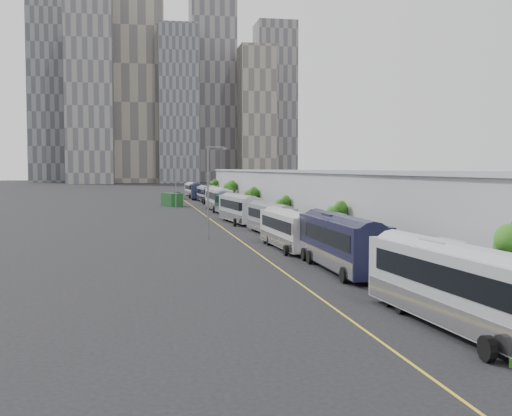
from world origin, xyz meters
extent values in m
plane|color=black|center=(0.00, 0.00, 0.00)|extent=(800.00, 800.00, 0.00)
cube|color=gray|center=(9.00, 55.00, 0.06)|extent=(10.00, 170.00, 0.12)
cube|color=gold|center=(-1.50, 55.00, 0.01)|extent=(0.12, 160.00, 0.02)
cube|color=gray|center=(13.00, 55.00, 3.40)|extent=(12.00, 160.00, 6.80)
cube|color=gray|center=(13.00, 55.00, 5.85)|extent=(12.45, 160.40, 2.57)
cube|color=gray|center=(7.10, 55.00, 7.00)|extent=(0.30, 160.00, 0.40)
cube|color=slate|center=(-35.00, 300.00, 47.50)|extent=(22.00, 22.00, 95.00)
cube|color=gray|center=(-12.00, 320.00, 60.00)|extent=(26.00, 24.00, 120.00)
cube|color=slate|center=(8.00, 310.00, 40.00)|extent=(20.00, 20.00, 80.00)
cube|color=slate|center=(28.00, 330.00, 52.50)|extent=(24.00, 24.00, 105.00)
cube|color=gray|center=(48.00, 305.00, 35.00)|extent=(18.00, 18.00, 70.00)
cube|color=slate|center=(-55.00, 340.00, 55.00)|extent=(28.00, 26.00, 110.00)
cube|color=slate|center=(65.00, 340.00, 45.00)|extent=(22.00, 22.00, 90.00)
cube|color=#A2A6AC|center=(2.77, 4.65, 1.99)|extent=(3.72, 13.59, 3.25)
cube|color=black|center=(2.77, 4.44, 2.57)|extent=(3.65, 11.99, 1.11)
cube|color=silver|center=(2.77, 4.65, 0.95)|extent=(3.73, 13.33, 1.04)
cube|color=#A2A6AC|center=(2.77, 6.20, 3.77)|extent=(1.51, 2.37, 0.31)
cube|color=black|center=(2.69, 21.82, 2.03)|extent=(2.78, 13.74, 3.33)
cube|color=black|center=(2.69, 21.61, 2.63)|extent=(2.83, 12.09, 1.13)
cube|color=silver|center=(2.69, 21.82, 0.97)|extent=(2.82, 13.46, 1.06)
cube|color=black|center=(2.69, 23.41, 3.85)|extent=(1.38, 2.33, 0.32)
cube|color=#B9B9BB|center=(1.76, 34.56, 1.80)|extent=(2.88, 12.24, 2.95)
cube|color=black|center=(1.76, 34.37, 2.33)|extent=(2.89, 10.79, 1.00)
cube|color=silver|center=(1.76, 34.56, 0.86)|extent=(2.91, 12.00, 0.94)
cube|color=#B9B9BB|center=(1.76, 35.96, 3.41)|extent=(1.29, 2.10, 0.28)
cube|color=slate|center=(2.79, 47.55, 1.77)|extent=(3.43, 12.15, 2.90)
cube|color=black|center=(2.79, 47.36, 2.30)|extent=(3.37, 10.72, 0.99)
cube|color=silver|center=(2.79, 47.55, 0.85)|extent=(3.45, 11.91, 0.93)
cube|color=slate|center=(2.79, 48.93, 3.37)|extent=(1.37, 2.13, 0.28)
cube|color=#96979F|center=(1.65, 63.00, 1.97)|extent=(3.94, 13.48, 3.22)
cube|color=black|center=(1.65, 62.80, 2.55)|extent=(3.85, 11.90, 1.09)
cube|color=silver|center=(1.65, 63.00, 0.94)|extent=(3.96, 13.22, 1.03)
cube|color=#96979F|center=(1.65, 64.54, 3.73)|extent=(1.54, 2.37, 0.31)
cube|color=#151F30|center=(2.24, 77.01, 1.84)|extent=(3.31, 12.57, 3.01)
cube|color=black|center=(2.24, 76.82, 2.38)|extent=(3.27, 11.08, 1.02)
cube|color=silver|center=(2.24, 77.01, 0.88)|extent=(3.33, 12.32, 0.96)
cube|color=#151F30|center=(2.24, 78.44, 3.49)|extent=(1.38, 2.18, 0.29)
cube|color=silver|center=(1.96, 89.01, 2.06)|extent=(3.18, 13.98, 3.37)
cube|color=black|center=(1.96, 88.80, 2.67)|extent=(3.19, 12.31, 1.15)
cube|color=silver|center=(1.96, 89.01, 0.98)|extent=(3.21, 13.70, 1.08)
cube|color=silver|center=(1.96, 90.62, 3.90)|extent=(1.46, 2.39, 0.32)
cube|color=slate|center=(2.73, 105.27, 1.97)|extent=(3.06, 13.35, 3.22)
cube|color=black|center=(2.73, 105.06, 2.54)|extent=(3.08, 11.76, 1.09)
cube|color=silver|center=(2.73, 105.27, 0.94)|extent=(3.10, 13.08, 1.03)
cube|color=slate|center=(2.73, 106.80, 3.73)|extent=(1.40, 2.29, 0.31)
cube|color=#989CA1|center=(2.77, 118.94, 1.78)|extent=(3.01, 12.13, 2.91)
cube|color=black|center=(2.77, 118.76, 2.30)|extent=(3.00, 10.69, 0.99)
cube|color=silver|center=(2.77, 118.94, 0.85)|extent=(3.04, 11.89, 0.93)
cube|color=#989CA1|center=(2.77, 120.33, 3.37)|extent=(1.30, 2.09, 0.28)
cube|color=#171C34|center=(1.82, 131.92, 1.97)|extent=(3.48, 13.45, 3.23)
cube|color=black|center=(1.82, 131.72, 2.55)|extent=(3.44, 11.86, 1.10)
cube|color=silver|center=(1.82, 131.92, 0.94)|extent=(3.50, 13.19, 1.03)
cube|color=#171C34|center=(1.82, 133.46, 3.74)|extent=(1.47, 2.33, 0.31)
cube|color=silver|center=(2.22, 147.18, 1.84)|extent=(3.49, 12.61, 3.02)
cube|color=black|center=(2.22, 146.99, 2.39)|extent=(3.43, 11.13, 1.03)
cube|color=silver|center=(2.22, 147.18, 0.88)|extent=(3.51, 12.37, 0.97)
cube|color=silver|center=(2.22, 148.62, 3.50)|extent=(1.41, 2.20, 0.29)
cylinder|color=black|center=(6.01, 33.37, 1.66)|extent=(0.18, 0.18, 3.32)
sphere|color=#165513|center=(6.01, 33.37, 3.28)|extent=(1.58, 1.58, 1.58)
cylinder|color=black|center=(6.07, 55.66, 1.45)|extent=(0.18, 0.18, 2.89)
sphere|color=#165513|center=(6.07, 55.66, 2.87)|extent=(1.46, 1.46, 1.46)
cylinder|color=black|center=(5.82, 77.24, 1.59)|extent=(0.18, 0.18, 3.18)
sphere|color=#165513|center=(5.82, 77.24, 3.21)|extent=(1.96, 1.96, 1.96)
cylinder|color=black|center=(5.62, 100.51, 1.86)|extent=(0.18, 0.18, 3.71)
sphere|color=#165513|center=(5.62, 100.51, 3.75)|extent=(2.35, 2.35, 2.35)
cylinder|color=black|center=(6.00, 131.31, 1.86)|extent=(0.18, 0.18, 3.71)
sphere|color=#165513|center=(6.00, 131.31, 3.64)|extent=(1.60, 1.60, 1.60)
cylinder|color=#59595E|center=(-4.58, 43.85, 4.82)|extent=(0.18, 0.18, 9.64)
cylinder|color=#59595E|center=(-3.68, 43.85, 9.54)|extent=(1.80, 0.14, 0.14)
cube|color=#59595E|center=(-2.88, 43.85, 9.39)|extent=(0.50, 0.22, 0.18)
cylinder|color=#59595E|center=(-5.12, 95.07, 4.80)|extent=(0.18, 0.18, 9.59)
cylinder|color=#59595E|center=(-4.22, 95.07, 9.49)|extent=(1.80, 0.14, 0.14)
cube|color=#59595E|center=(-3.42, 95.07, 9.34)|extent=(0.50, 0.22, 0.18)
cube|color=#113916|center=(-5.45, 103.60, 1.29)|extent=(4.15, 6.14, 2.57)
imported|color=black|center=(-2.91, 131.79, 0.87)|extent=(3.09, 6.32, 1.73)
camera|label=1|loc=(-11.47, -22.21, 7.34)|focal=45.00mm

